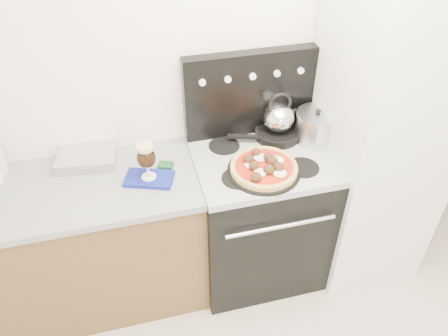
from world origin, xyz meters
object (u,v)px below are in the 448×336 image
object	(u,v)px
pizza_pan	(264,171)
stock_pot	(316,127)
stove_body	(258,217)
tea_kettle	(279,115)
oven_mitt	(149,179)
pizza	(264,166)
skillet	(277,134)
beer_glass	(147,161)
base_cabinet	(76,249)
fridge	(378,137)

from	to	relation	value
pizza_pan	stock_pot	world-z (taller)	stock_pot
stove_body	tea_kettle	world-z (taller)	tea_kettle
oven_mitt	pizza	world-z (taller)	pizza
skillet	pizza_pan	bearing A→B (deg)	-121.87
stove_body	tea_kettle	size ratio (longest dim) A/B	4.27
beer_glass	pizza_pan	size ratio (longest dim) A/B	0.53
oven_mitt	tea_kettle	size ratio (longest dim) A/B	1.22
tea_kettle	stock_pot	size ratio (longest dim) A/B	0.88
base_cabinet	pizza	bearing A→B (deg)	-8.25
fridge	stock_pot	bearing A→B (deg)	162.94
stove_body	stock_pot	xyz separation A→B (m)	(0.35, 0.08, 0.57)
pizza_pan	pizza	xyz separation A→B (m)	(-0.00, 0.00, 0.03)
fridge	skillet	distance (m)	0.58
pizza	beer_glass	bearing A→B (deg)	169.80
pizza_pan	base_cabinet	bearing A→B (deg)	171.75
stove_body	oven_mitt	xyz separation A→B (m)	(-0.63, -0.02, 0.47)
beer_glass	stock_pot	xyz separation A→B (m)	(0.98, 0.11, -0.02)
beer_glass	skillet	size ratio (longest dim) A/B	0.80
fridge	pizza_pan	distance (m)	0.74
oven_mitt	fridge	bearing A→B (deg)	-0.11
base_cabinet	stove_body	xyz separation A→B (m)	(1.10, -0.02, 0.01)
tea_kettle	stock_pot	bearing A→B (deg)	-36.03
base_cabinet	oven_mitt	size ratio (longest dim) A/B	5.78
pizza	stock_pot	bearing A→B (deg)	29.09
beer_glass	pizza	xyz separation A→B (m)	(0.60, -0.11, -0.07)
stove_body	fridge	bearing A→B (deg)	-2.05
beer_glass	tea_kettle	world-z (taller)	tea_kettle
base_cabinet	stove_body	bearing A→B (deg)	-1.30
fridge	pizza_pan	world-z (taller)	fridge
fridge	pizza_pan	bearing A→B (deg)	-171.85
base_cabinet	tea_kettle	distance (m)	1.41
fridge	oven_mitt	world-z (taller)	fridge
pizza	oven_mitt	bearing A→B (deg)	169.80
pizza_pan	tea_kettle	size ratio (longest dim) A/B	1.90
pizza	pizza_pan	bearing A→B (deg)	0.00
skillet	tea_kettle	size ratio (longest dim) A/B	1.27
beer_glass	pizza_pan	distance (m)	0.62
oven_mitt	tea_kettle	world-z (taller)	tea_kettle
stove_body	beer_glass	xyz separation A→B (m)	(-0.63, -0.02, 0.59)
fridge	beer_glass	world-z (taller)	fridge
oven_mitt	pizza_pan	bearing A→B (deg)	-10.20
beer_glass	pizza_pan	xyz separation A→B (m)	(0.60, -0.11, -0.10)
fridge	skillet	world-z (taller)	fridge
pizza_pan	tea_kettle	world-z (taller)	tea_kettle
fridge	oven_mitt	xyz separation A→B (m)	(-1.33, 0.00, -0.04)
base_cabinet	pizza	distance (m)	1.20
stove_body	skillet	xyz separation A→B (m)	(0.15, 0.16, 0.50)
stove_body	pizza_pan	xyz separation A→B (m)	(-0.03, -0.13, 0.49)
base_cabinet	stove_body	world-z (taller)	stove_body
pizza	tea_kettle	size ratio (longest dim) A/B	1.74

